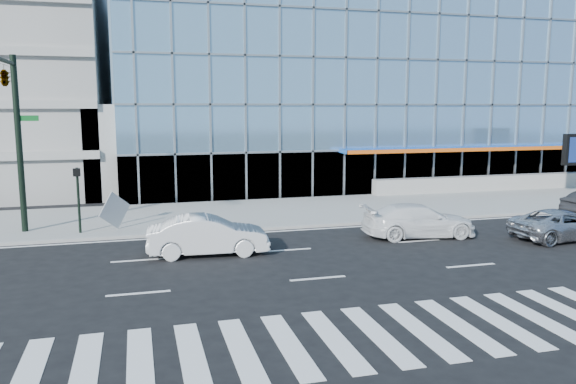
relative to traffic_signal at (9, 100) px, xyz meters
The scene contains 11 objects.
ground 13.41m from the traffic_signal, 22.56° to the right, with size 160.00×160.00×0.00m, color black.
sidewalk 13.03m from the traffic_signal, 17.33° to the left, with size 120.00×8.00×0.15m, color gray.
theatre_building 32.95m from the traffic_signal, 40.61° to the left, with size 42.00×26.00×15.00m, color #78A6C9.
ramp_block 14.68m from the traffic_signal, 69.59° to the left, with size 6.00×8.00×6.00m, color gray.
retaining_wall 36.12m from the traffic_signal, 11.36° to the left, with size 30.00×0.80×1.00m, color gray.
traffic_signal is the anchor object (origin of this frame).
ped_signal_post 4.75m from the traffic_signal, ahead, with size 0.30×0.33×3.00m.
silver_suv 24.74m from the traffic_signal, 14.21° to the right, with size 2.22×4.82×1.34m, color #BCBCC1.
white_suv 18.60m from the traffic_signal, 12.28° to the right, with size 2.09×5.14×1.49m, color white.
white_sedan 10.41m from the traffic_signal, 29.60° to the right, with size 1.67×4.78×1.58m, color silver.
tilted_panel 6.55m from the traffic_signal, 10.23° to the left, with size 1.30×0.06×1.30m, color #ABABAB.
Camera 1 is at (-5.90, -21.76, 5.88)m, focal length 35.00 mm.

